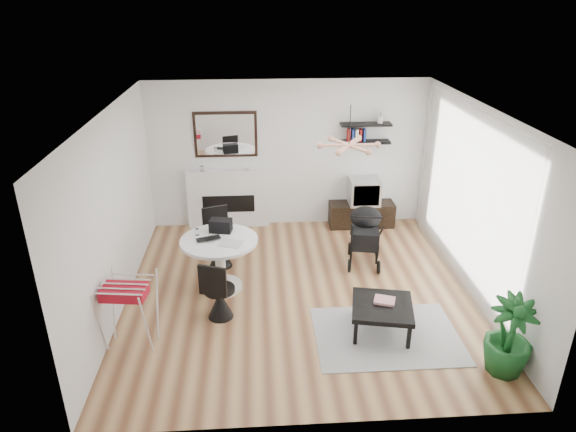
{
  "coord_description": "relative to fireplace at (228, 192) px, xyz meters",
  "views": [
    {
      "loc": [
        -0.58,
        -6.44,
        4.11
      ],
      "look_at": [
        -0.13,
        0.4,
        1.07
      ],
      "focal_mm": 32.0,
      "sensor_mm": 36.0,
      "label": 1
    }
  ],
  "objects": [
    {
      "name": "ceiling",
      "position": [
        1.1,
        -2.42,
        2.01
      ],
      "size": [
        5.0,
        5.0,
        0.0
      ],
      "primitive_type": "plane",
      "color": "white",
      "rests_on": "wall_back"
    },
    {
      "name": "shelf_lower",
      "position": [
        2.48,
        -0.05,
        0.91
      ],
      "size": [
        0.9,
        0.25,
        0.04
      ],
      "primitive_type": "cube",
      "color": "black",
      "rests_on": "wall_back"
    },
    {
      "name": "wall_left",
      "position": [
        -1.4,
        -2.42,
        0.66
      ],
      "size": [
        0.0,
        5.0,
        5.0
      ],
      "primitive_type": "plane",
      "rotation": [
        1.57,
        0.0,
        1.57
      ],
      "color": "white",
      "rests_on": "floor"
    },
    {
      "name": "drying_rack",
      "position": [
        -1.08,
        -3.49,
        -0.21
      ],
      "size": [
        0.67,
        0.64,
        0.91
      ],
      "rotation": [
        0.0,
        0.0,
        -0.13
      ],
      "color": "white",
      "rests_on": "floor"
    },
    {
      "name": "potted_plant",
      "position": [
        3.35,
        -4.26,
        -0.2
      ],
      "size": [
        0.58,
        0.58,
        0.98
      ],
      "primitive_type": "imported",
      "rotation": [
        0.0,
        0.0,
        -0.05
      ],
      "color": "#185521",
      "rests_on": "floor"
    },
    {
      "name": "chair_far",
      "position": [
        -0.09,
        -1.51,
        -0.38
      ],
      "size": [
        0.5,
        0.51,
        0.96
      ],
      "rotation": [
        0.0,
        0.0,
        0.33
      ],
      "color": "black",
      "rests_on": "floor"
    },
    {
      "name": "chair_near",
      "position": [
        -0.02,
        -2.97,
        -0.41
      ],
      "size": [
        0.46,
        0.47,
        0.88
      ],
      "rotation": [
        0.0,
        0.0,
        2.8
      ],
      "color": "black",
      "rests_on": "floor"
    },
    {
      "name": "newspaper",
      "position": [
        0.14,
        -2.37,
        0.14
      ],
      "size": [
        0.37,
        0.33,
        0.01
      ],
      "primitive_type": "cube",
      "rotation": [
        0.0,
        0.0,
        -0.31
      ],
      "color": "white",
      "rests_on": "dining_table"
    },
    {
      "name": "rug",
      "position": [
        2.15,
        -3.53,
        -0.68
      ],
      "size": [
        1.85,
        1.34,
        0.01
      ],
      "primitive_type": "cube",
      "color": "gray",
      "rests_on": "floor"
    },
    {
      "name": "dining_table",
      "position": [
        -0.04,
        -2.22,
        -0.14
      ],
      "size": [
        1.12,
        1.12,
        0.82
      ],
      "color": "white",
      "rests_on": "floor"
    },
    {
      "name": "wall_right",
      "position": [
        3.6,
        -2.42,
        0.66
      ],
      "size": [
        0.0,
        5.0,
        5.0
      ],
      "primitive_type": "plane",
      "rotation": [
        1.57,
        0.0,
        -1.57
      ],
      "color": "white",
      "rests_on": "floor"
    },
    {
      "name": "laptop",
      "position": [
        -0.17,
        -2.28,
        0.15
      ],
      "size": [
        0.4,
        0.33,
        0.03
      ],
      "primitive_type": "imported",
      "rotation": [
        0.0,
        0.0,
        0.34
      ],
      "color": "black",
      "rests_on": "dining_table"
    },
    {
      "name": "sheer_curtain",
      "position": [
        3.5,
        -2.22,
        0.66
      ],
      "size": [
        0.04,
        3.6,
        2.6
      ],
      "primitive_type": "cube",
      "color": "white",
      "rests_on": "wall_right"
    },
    {
      "name": "black_bag",
      "position": [
        -0.02,
        -1.96,
        0.23
      ],
      "size": [
        0.35,
        0.25,
        0.19
      ],
      "primitive_type": "cube",
      "rotation": [
        0.0,
        0.0,
        -0.2
      ],
      "color": "black",
      "rests_on": "dining_table"
    },
    {
      "name": "crt_tv",
      "position": [
        2.5,
        -0.15,
        0.01
      ],
      "size": [
        0.56,
        0.49,
        0.49
      ],
      "color": "#BBBBBD",
      "rests_on": "tv_console"
    },
    {
      "name": "shelf_upper",
      "position": [
        2.48,
        -0.05,
        1.23
      ],
      "size": [
        0.9,
        0.25,
        0.04
      ],
      "primitive_type": "cube",
      "color": "black",
      "rests_on": "wall_back"
    },
    {
      "name": "tv_console",
      "position": [
        2.48,
        -0.14,
        -0.46
      ],
      "size": [
        1.2,
        0.42,
        0.45
      ],
      "primitive_type": "cube",
      "color": "black",
      "rests_on": "floor"
    },
    {
      "name": "pendant_lamp",
      "position": [
        1.8,
        -2.12,
        1.46
      ],
      "size": [
        0.9,
        0.9,
        0.1
      ],
      "primitive_type": null,
      "color": "tan",
      "rests_on": "ceiling"
    },
    {
      "name": "drinking_glass",
      "position": [
        -0.36,
        -2.06,
        0.18
      ],
      "size": [
        0.06,
        0.06,
        0.1
      ],
      "primitive_type": "cylinder",
      "color": "white",
      "rests_on": "dining_table"
    },
    {
      "name": "coffee_table",
      "position": [
        2.09,
        -3.41,
        -0.32
      ],
      "size": [
        0.9,
        0.9,
        0.39
      ],
      "rotation": [
        0.0,
        0.0,
        -0.2
      ],
      "color": "black",
      "rests_on": "rug"
    },
    {
      "name": "fireplace",
      "position": [
        0.0,
        0.0,
        0.0
      ],
      "size": [
        1.5,
        0.17,
        2.16
      ],
      "color": "white",
      "rests_on": "floor"
    },
    {
      "name": "floor",
      "position": [
        1.1,
        -2.42,
        -0.69
      ],
      "size": [
        5.0,
        5.0,
        0.0
      ],
      "primitive_type": "plane",
      "color": "brown",
      "rests_on": "ground"
    },
    {
      "name": "magazines",
      "position": [
        2.13,
        -3.35,
        -0.26
      ],
      "size": [
        0.32,
        0.28,
        0.04
      ],
      "primitive_type": "cube",
      "rotation": [
        0.0,
        0.0,
        -0.35
      ],
      "color": "red",
      "rests_on": "coffee_table"
    },
    {
      "name": "wall_back",
      "position": [
        1.1,
        0.08,
        0.66
      ],
      "size": [
        5.0,
        0.0,
        5.0
      ],
      "primitive_type": "plane",
      "rotation": [
        1.57,
        0.0,
        0.0
      ],
      "color": "white",
      "rests_on": "floor"
    },
    {
      "name": "stroller",
      "position": [
        2.25,
        -1.54,
        -0.25
      ],
      "size": [
        0.65,
        0.89,
        1.02
      ],
      "rotation": [
        0.0,
        0.0,
        -0.18
      ],
      "color": "black",
      "rests_on": "floor"
    }
  ]
}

